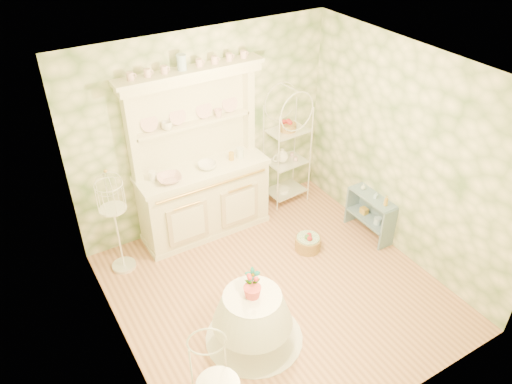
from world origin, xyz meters
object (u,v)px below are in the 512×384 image
side_shelf (370,216)px  birdcage_stand (116,225)px  floor_basket (308,242)px  bakers_rack (287,143)px  kitchen_dresser (201,159)px  cafe_chair (218,384)px  round_table (252,322)px

side_shelf → birdcage_stand: birdcage_stand is taller
side_shelf → birdcage_stand: (-3.12, 1.07, 0.38)m
birdcage_stand → floor_basket: 2.46m
bakers_rack → birdcage_stand: bearing=180.0°
kitchen_dresser → cafe_chair: kitchen_dresser is taller
side_shelf → floor_basket: bearing=175.7°
kitchen_dresser → birdcage_stand: (-1.24, -0.15, -0.47)m
floor_basket → round_table: bearing=-145.9°
bakers_rack → side_shelf: 1.54m
bakers_rack → birdcage_stand: 2.64m
kitchen_dresser → side_shelf: bearing=-33.1°
kitchen_dresser → round_table: 2.23m
bakers_rack → round_table: 2.85m
bakers_rack → round_table: bearing=-135.8°
round_table → floor_basket: 1.73m
round_table → birdcage_stand: birdcage_stand is taller
side_shelf → round_table: 2.47m
side_shelf → cafe_chair: size_ratio=0.74×
side_shelf → bakers_rack: bearing=116.7°
cafe_chair → side_shelf: bearing=47.9°
side_shelf → birdcage_stand: size_ratio=0.50×
round_table → birdcage_stand: (-0.79, 1.88, 0.33)m
cafe_chair → floor_basket: (2.10, 1.52, -0.35)m
bakers_rack → floor_basket: bakers_rack is taller
cafe_chair → birdcage_stand: 2.45m
kitchen_dresser → cafe_chair: bearing=-113.7°
birdcage_stand → kitchen_dresser: bearing=7.0°
round_table → cafe_chair: 0.89m
bakers_rack → floor_basket: 1.47m
kitchen_dresser → round_table: bearing=-102.5°
bakers_rack → birdcage_stand: size_ratio=1.42×
bakers_rack → cafe_chair: (-2.51, -2.66, -0.49)m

